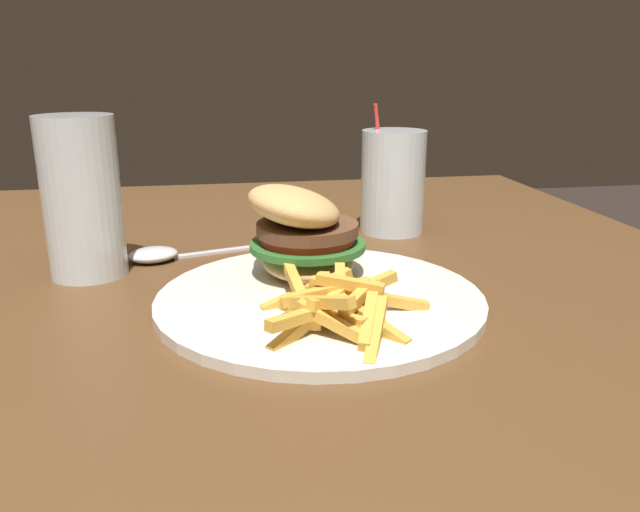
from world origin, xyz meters
The scene contains 5 objects.
dining_table centered at (0.00, 0.00, 0.62)m, with size 1.27×1.23×0.75m.
meal_plate_near centered at (0.03, -0.14, 0.78)m, with size 0.31×0.31×0.11m.
beer_glass centered at (0.14, 0.08, 0.82)m, with size 0.08×0.08×0.17m.
juice_glass centered at (0.25, -0.28, 0.81)m, with size 0.08×0.08×0.17m.
spoon centered at (0.17, 0.01, 0.75)m, with size 0.07×0.18×0.02m.
Camera 1 is at (-0.53, -0.05, 0.96)m, focal length 35.00 mm.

